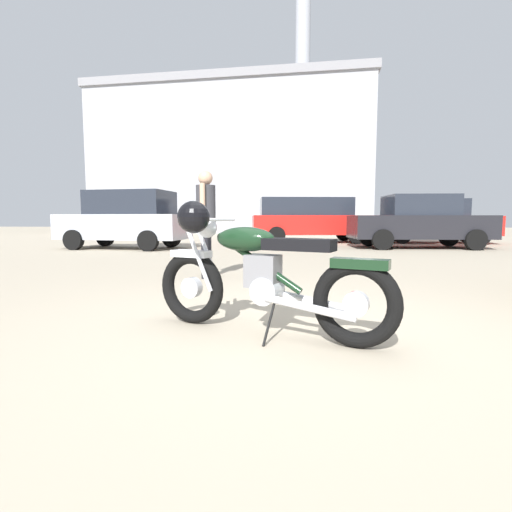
% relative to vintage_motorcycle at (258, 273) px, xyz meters
% --- Properties ---
extents(ground_plane, '(80.00, 80.00, 0.00)m').
position_rel_vintage_motorcycle_xyz_m(ground_plane, '(0.29, 0.18, -0.49)').
color(ground_plane, tan).
extents(vintage_motorcycle, '(1.97, 0.91, 1.07)m').
position_rel_vintage_motorcycle_xyz_m(vintage_motorcycle, '(0.00, 0.00, 0.00)').
color(vintage_motorcycle, black).
rests_on(vintage_motorcycle, ground_plane).
extents(bystander, '(0.30, 0.46, 1.66)m').
position_rel_vintage_motorcycle_xyz_m(bystander, '(-1.06, 2.87, 0.53)').
color(bystander, black).
rests_on(bystander, ground_plane).
extents(dark_sedan_left, '(4.36, 2.25, 1.67)m').
position_rel_vintage_motorcycle_xyz_m(dark_sedan_left, '(5.84, 12.41, 0.34)').
color(dark_sedan_left, black).
rests_on(dark_sedan_left, ground_plane).
extents(blue_hatchback_right, '(4.05, 2.12, 1.78)m').
position_rel_vintage_motorcycle_xyz_m(blue_hatchback_right, '(-4.84, 8.53, 0.43)').
color(blue_hatchback_right, black).
rests_on(blue_hatchback_right, ground_plane).
extents(silver_sedan_mid, '(4.27, 2.07, 1.67)m').
position_rel_vintage_motorcycle_xyz_m(silver_sedan_mid, '(4.29, 9.58, 0.34)').
color(silver_sedan_mid, black).
rests_on(silver_sedan_mid, ground_plane).
extents(pale_sedan_back, '(4.89, 2.43, 1.74)m').
position_rel_vintage_motorcycle_xyz_m(pale_sedan_back, '(0.99, 12.24, 0.45)').
color(pale_sedan_back, black).
rests_on(pale_sedan_back, ground_plane).
extents(white_estate_far, '(4.15, 2.38, 1.78)m').
position_rel_vintage_motorcycle_xyz_m(white_estate_far, '(-7.92, 15.61, 0.43)').
color(white_estate_far, black).
rests_on(white_estate_far, ground_plane).
extents(industrial_building, '(19.60, 15.05, 20.85)m').
position_rel_vintage_motorcycle_xyz_m(industrial_building, '(-3.53, 27.30, 4.51)').
color(industrial_building, '#9EA0A8').
rests_on(industrial_building, ground_plane).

